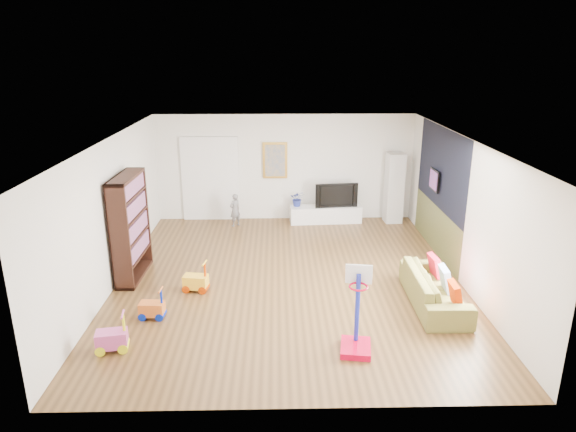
{
  "coord_description": "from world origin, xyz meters",
  "views": [
    {
      "loc": [
        -0.22,
        -9.02,
        4.22
      ],
      "look_at": [
        0.0,
        0.4,
        1.15
      ],
      "focal_mm": 32.0,
      "sensor_mm": 36.0,
      "label": 1
    }
  ],
  "objects_px": {
    "bookshelf": "(130,227)",
    "basketball_hoop": "(357,311)",
    "media_console": "(325,214)",
    "sofa": "(435,288)"
  },
  "relations": [
    {
      "from": "sofa",
      "to": "basketball_hoop",
      "type": "relative_size",
      "value": 1.55
    },
    {
      "from": "bookshelf",
      "to": "basketball_hoop",
      "type": "distance_m",
      "value": 4.8
    },
    {
      "from": "media_console",
      "to": "bookshelf",
      "type": "relative_size",
      "value": 0.9
    },
    {
      "from": "media_console",
      "to": "bookshelf",
      "type": "distance_m",
      "value": 5.2
    },
    {
      "from": "bookshelf",
      "to": "sofa",
      "type": "xyz_separation_m",
      "value": [
        5.5,
        -1.3,
        -0.71
      ]
    },
    {
      "from": "bookshelf",
      "to": "basketball_hoop",
      "type": "height_order",
      "value": "bookshelf"
    },
    {
      "from": "media_console",
      "to": "sofa",
      "type": "relative_size",
      "value": 0.9
    },
    {
      "from": "media_console",
      "to": "basketball_hoop",
      "type": "height_order",
      "value": "basketball_hoop"
    },
    {
      "from": "media_console",
      "to": "bookshelf",
      "type": "height_order",
      "value": "bookshelf"
    },
    {
      "from": "sofa",
      "to": "basketball_hoop",
      "type": "bearing_deg",
      "value": 133.25
    }
  ]
}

